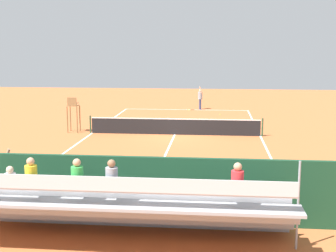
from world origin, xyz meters
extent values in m
plane|color=#BC6033|center=(0.00, 0.00, 0.00)|extent=(60.00, 60.00, 0.00)
cube|color=white|center=(0.00, -11.00, 0.00)|extent=(10.00, 0.10, 0.01)
cube|color=white|center=(0.00, 11.00, 0.00)|extent=(10.00, 0.10, 0.01)
cube|color=white|center=(-5.00, 0.00, 0.00)|extent=(0.10, 22.00, 0.01)
cube|color=white|center=(5.00, 0.00, 0.00)|extent=(0.10, 22.00, 0.01)
cube|color=white|center=(0.00, -6.05, 0.00)|extent=(7.50, 0.10, 0.01)
cube|color=white|center=(0.00, 6.05, 0.00)|extent=(7.50, 0.10, 0.01)
cube|color=white|center=(0.00, 0.00, 0.00)|extent=(0.10, 12.10, 0.01)
cube|color=white|center=(0.00, -11.00, 0.00)|extent=(0.10, 0.30, 0.01)
cube|color=black|center=(0.00, 0.00, 0.46)|extent=(10.00, 0.02, 0.91)
cube|color=white|center=(0.00, 0.00, 0.94)|extent=(10.00, 0.04, 0.06)
cylinder|color=#2D5133|center=(-5.10, 0.00, 0.54)|extent=(0.10, 0.10, 1.07)
cylinder|color=#2D5133|center=(5.10, 0.00, 0.54)|extent=(0.10, 0.10, 1.07)
cube|color=#194228|center=(0.00, 14.00, 1.00)|extent=(18.00, 0.16, 2.00)
cube|color=#9EA0A5|center=(0.00, 14.35, 0.23)|extent=(9.00, 0.10, 0.45)
cube|color=#9EA0A5|center=(0.00, 14.70, 0.41)|extent=(9.00, 0.80, 0.08)
cube|color=#9EA0A5|center=(0.00, 14.32, 0.23)|extent=(9.00, 0.04, 0.45)
cube|color=silver|center=(0.00, 14.80, 0.83)|extent=(8.60, 0.36, 0.04)
cube|color=silver|center=(0.00, 14.98, 1.03)|extent=(8.60, 0.03, 0.36)
cube|color=#9EA0A5|center=(0.00, 15.50, 0.86)|extent=(9.00, 0.80, 0.08)
cube|color=#9EA0A5|center=(0.00, 15.12, 0.68)|extent=(9.00, 0.04, 0.45)
cube|color=silver|center=(0.00, 15.60, 1.28)|extent=(8.60, 0.36, 0.04)
cube|color=silver|center=(0.00, 15.78, 1.48)|extent=(8.60, 0.03, 0.36)
cube|color=#9EA0A5|center=(0.00, 16.30, 1.31)|extent=(9.00, 0.80, 0.08)
cube|color=#9EA0A5|center=(0.00, 15.92, 1.12)|extent=(9.00, 0.04, 0.45)
cube|color=silver|center=(0.00, 16.40, 1.73)|extent=(8.60, 0.36, 0.04)
cube|color=silver|center=(0.00, 16.58, 1.93)|extent=(8.60, 0.03, 0.36)
cylinder|color=#9EA0A5|center=(-4.50, 15.50, 1.18)|extent=(0.06, 0.06, 2.35)
cube|color=#2D2D33|center=(2.17, 16.23, 1.77)|extent=(0.32, 0.40, 0.12)
cylinder|color=yellow|center=(2.17, 16.35, 2.06)|extent=(0.30, 0.30, 0.45)
sphere|color=tan|center=(2.17, 16.35, 2.38)|extent=(0.20, 0.20, 0.20)
cube|color=#2D2D33|center=(-2.91, 16.23, 1.77)|extent=(0.32, 0.40, 0.12)
cylinder|color=red|center=(-2.91, 16.35, 2.06)|extent=(0.30, 0.30, 0.45)
sphere|color=tan|center=(-2.91, 16.35, 2.38)|extent=(0.20, 0.20, 0.20)
cube|color=#2D2D33|center=(-1.68, 14.63, 0.87)|extent=(0.32, 0.40, 0.12)
cylinder|color=yellow|center=(-1.68, 14.75, 1.16)|extent=(0.30, 0.30, 0.45)
sphere|color=#8C6647|center=(-1.68, 14.75, 1.48)|extent=(0.20, 0.20, 0.20)
cube|color=#2D2D33|center=(3.09, 15.43, 1.32)|extent=(0.32, 0.40, 0.12)
cylinder|color=white|center=(3.09, 15.55, 1.60)|extent=(0.30, 0.30, 0.45)
sphere|color=beige|center=(3.09, 15.55, 1.93)|extent=(0.20, 0.20, 0.20)
cube|color=#2D2D33|center=(1.00, 16.23, 1.77)|extent=(0.32, 0.40, 0.12)
cylinder|color=green|center=(1.00, 16.35, 2.06)|extent=(0.30, 0.30, 0.45)
sphere|color=tan|center=(1.00, 16.35, 2.38)|extent=(0.20, 0.20, 0.20)
cube|color=#2D2D33|center=(1.72, 14.63, 0.87)|extent=(0.32, 0.40, 0.12)
cylinder|color=orange|center=(1.72, 14.75, 1.16)|extent=(0.30, 0.30, 0.45)
sphere|color=brown|center=(1.72, 14.75, 1.48)|extent=(0.20, 0.20, 0.20)
cube|color=#2D2D33|center=(0.14, 16.23, 1.77)|extent=(0.32, 0.40, 0.12)
cylinder|color=#9399A3|center=(0.14, 16.35, 2.06)|extent=(0.30, 0.30, 0.45)
sphere|color=#8C6647|center=(0.14, 16.35, 2.38)|extent=(0.20, 0.20, 0.20)
cube|color=#2D2D33|center=(-3.54, 14.63, 0.87)|extent=(0.32, 0.40, 0.12)
cylinder|color=blue|center=(-3.54, 14.75, 1.16)|extent=(0.30, 0.30, 0.45)
sphere|color=beige|center=(-3.54, 14.75, 1.48)|extent=(0.20, 0.20, 0.20)
cylinder|color=olive|center=(5.90, -0.56, 0.80)|extent=(0.07, 0.07, 1.60)
cylinder|color=olive|center=(6.50, -0.56, 0.80)|extent=(0.07, 0.07, 1.60)
cylinder|color=olive|center=(5.90, 0.04, 0.80)|extent=(0.07, 0.07, 1.60)
cylinder|color=olive|center=(6.50, 0.04, 0.80)|extent=(0.07, 0.07, 1.60)
cube|color=olive|center=(6.20, -0.26, 1.63)|extent=(0.56, 0.56, 0.06)
cube|color=olive|center=(6.20, -0.02, 1.90)|extent=(0.56, 0.06, 0.48)
cube|color=olive|center=(5.94, -0.26, 1.78)|extent=(0.04, 0.48, 0.04)
cube|color=olive|center=(6.46, -0.26, 1.78)|extent=(0.04, 0.48, 0.04)
cube|color=#9E754C|center=(-3.48, 13.20, 0.45)|extent=(1.80, 0.40, 0.05)
cylinder|color=#9E754C|center=(-4.23, 13.20, 0.23)|extent=(0.06, 0.06, 0.45)
cylinder|color=#9E754C|center=(-2.73, 13.20, 0.23)|extent=(0.06, 0.06, 0.45)
cube|color=#9E754C|center=(-3.48, 13.38, 0.75)|extent=(1.80, 0.04, 0.36)
cube|color=#334C8C|center=(-1.68, 13.40, 0.18)|extent=(0.90, 0.36, 0.36)
cylinder|color=navy|center=(-1.10, -11.46, 0.42)|extent=(0.14, 0.14, 0.85)
cylinder|color=navy|center=(-1.13, -11.25, 0.42)|extent=(0.14, 0.14, 0.85)
cylinder|color=#9399A3|center=(-1.11, -11.35, 1.15)|extent=(0.41, 0.41, 0.60)
sphere|color=beige|center=(-1.11, -11.35, 1.56)|extent=(0.22, 0.22, 0.22)
cylinder|color=beige|center=(-1.15, -11.14, 1.65)|extent=(0.26, 0.13, 0.55)
cylinder|color=beige|center=(-1.08, -11.57, 1.18)|extent=(0.10, 0.10, 0.50)
cylinder|color=black|center=(-0.50, -10.90, 0.01)|extent=(0.28, 0.08, 0.03)
torus|color=#D8CC4C|center=(-0.23, -10.85, 0.01)|extent=(0.35, 0.35, 0.02)
cylinder|color=white|center=(-0.23, -10.85, 0.01)|extent=(0.25, 0.25, 0.00)
sphere|color=#CCDB33|center=(-2.72, -8.36, 0.03)|extent=(0.07, 0.07, 0.07)
cylinder|color=#232328|center=(4.28, 13.38, 0.42)|extent=(0.14, 0.14, 0.85)
cylinder|color=#232328|center=(4.31, 13.16, 0.42)|extent=(0.14, 0.14, 0.85)
cylinder|color=green|center=(4.30, 13.27, 1.15)|extent=(0.40, 0.40, 0.60)
sphere|color=tan|center=(4.30, 13.27, 1.56)|extent=(0.22, 0.22, 0.22)
cylinder|color=tan|center=(4.32, 13.05, 1.65)|extent=(0.26, 0.12, 0.55)
cylinder|color=tan|center=(4.27, 13.49, 1.18)|extent=(0.10, 0.10, 0.50)
camera|label=1|loc=(-2.35, 27.26, 5.21)|focal=50.32mm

